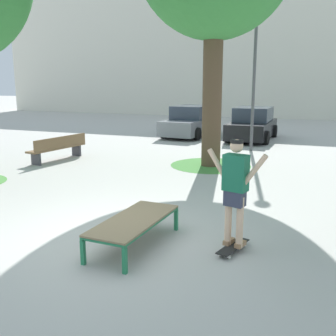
% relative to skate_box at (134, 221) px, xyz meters
% --- Properties ---
extents(ground_plane, '(120.00, 120.00, 0.00)m').
position_rel_skate_box_xyz_m(ground_plane, '(-0.55, 0.13, -0.41)').
color(ground_plane, '#B7B5AD').
extents(building_facade, '(42.16, 4.00, 10.54)m').
position_rel_skate_box_xyz_m(building_facade, '(-3.86, 27.15, 4.86)').
color(building_facade, silver).
rests_on(building_facade, ground).
extents(skate_box, '(0.84, 1.93, 0.46)m').
position_rel_skate_box_xyz_m(skate_box, '(0.00, 0.00, 0.00)').
color(skate_box, '#237A4C').
rests_on(skate_box, ground).
extents(skateboard, '(0.39, 0.82, 0.09)m').
position_rel_skate_box_xyz_m(skateboard, '(1.55, 0.36, -0.34)').
color(skateboard, black).
rests_on(skateboard, ground).
extents(skater, '(0.99, 0.37, 1.69)m').
position_rel_skate_box_xyz_m(skater, '(1.55, 0.36, 0.66)').
color(skater, beige).
rests_on(skater, skateboard).
extents(grass_patch_mid_back, '(2.58, 2.58, 0.01)m').
position_rel_skate_box_xyz_m(grass_patch_mid_back, '(-0.57, 6.72, -0.41)').
color(grass_patch_mid_back, '#47893D').
rests_on(grass_patch_mid_back, ground).
extents(car_grey, '(2.12, 4.30, 1.50)m').
position_rel_skate_box_xyz_m(car_grey, '(-3.45, 13.43, 0.28)').
color(car_grey, slate).
rests_on(car_grey, ground).
extents(car_black, '(1.97, 4.23, 1.50)m').
position_rel_skate_box_xyz_m(car_black, '(-0.36, 13.23, 0.28)').
color(car_black, black).
rests_on(car_black, ground).
extents(park_bench, '(0.75, 2.44, 0.83)m').
position_rel_skate_box_xyz_m(park_bench, '(-5.67, 5.65, 0.03)').
color(park_bench, brown).
rests_on(park_bench, ground).
extents(light_post, '(0.36, 0.36, 5.83)m').
position_rel_skate_box_xyz_m(light_post, '(0.16, 9.99, 3.41)').
color(light_post, '#4C4C51').
rests_on(light_post, ground).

